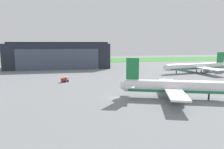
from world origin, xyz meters
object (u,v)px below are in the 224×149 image
Objects in this scene: maintenance_hangar at (59,56)px; stair_truck at (65,79)px; airliner_near_right at (175,87)px; airliner_far_right at (197,66)px.

stair_truck is (5.96, -60.33, -7.98)m from maintenance_hangar.
airliner_near_right reaches higher than airliner_far_right.
maintenance_hangar is at bearing 153.79° from airliner_far_right.
stair_truck is at bearing 135.04° from airliner_near_right.
maintenance_hangar is 2.06× the size of airliner_near_right.
maintenance_hangar is 107.24m from airliner_near_right.
airliner_far_right is 12.45× the size of stair_truck.
airliner_near_right reaches higher than stair_truck.
airliner_far_right is (87.60, -43.13, -5.40)m from maintenance_hangar.
airliner_far_right is (44.06, 54.73, -0.14)m from airliner_near_right.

